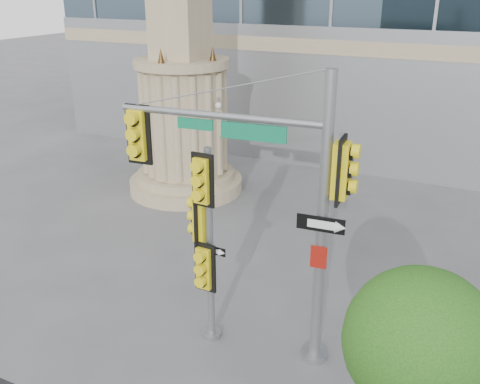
% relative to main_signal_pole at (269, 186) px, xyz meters
% --- Properties ---
extents(ground, '(120.00, 120.00, 0.00)m').
position_rel_main_signal_pole_xyz_m(ground, '(-0.69, -1.41, -3.89)').
color(ground, '#545456').
rests_on(ground, ground).
extents(monument, '(4.40, 4.40, 16.60)m').
position_rel_main_signal_pole_xyz_m(monument, '(-6.69, 7.59, 1.63)').
color(monument, tan).
rests_on(monument, ground).
extents(main_signal_pole, '(4.88, 0.81, 6.27)m').
position_rel_main_signal_pole_xyz_m(main_signal_pole, '(0.00, 0.00, 0.00)').
color(main_signal_pole, slate).
rests_on(main_signal_pole, ground).
extents(secondary_signal_pole, '(0.79, 0.60, 4.59)m').
position_rel_main_signal_pole_xyz_m(secondary_signal_pole, '(-1.31, -0.33, -1.19)').
color(secondary_signal_pole, slate).
rests_on(secondary_signal_pole, ground).
extents(street_tree, '(2.42, 2.37, 3.78)m').
position_rel_main_signal_pole_xyz_m(street_tree, '(3.44, -2.00, -1.40)').
color(street_tree, tan).
rests_on(street_tree, ground).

